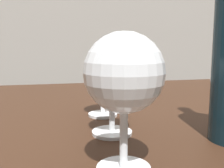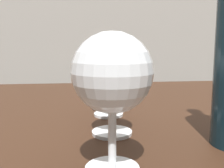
{
  "view_description": "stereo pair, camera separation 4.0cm",
  "coord_description": "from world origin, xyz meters",
  "views": [
    {
      "loc": [
        -0.13,
        -0.56,
        0.92
      ],
      "look_at": [
        -0.04,
        -0.17,
        0.86
      ],
      "focal_mm": 42.08,
      "sensor_mm": 36.0,
      "label": 1
    },
    {
      "loc": [
        -0.09,
        -0.57,
        0.92
      ],
      "look_at": [
        -0.04,
        -0.17,
        0.86
      ],
      "focal_mm": 42.08,
      "sensor_mm": 36.0,
      "label": 2
    }
  ],
  "objects": [
    {
      "name": "dining_table",
      "position": [
        0.0,
        0.0,
        0.68
      ],
      "size": [
        1.38,
        0.82,
        0.78
      ],
      "color": "#382114",
      "rests_on": "ground_plane"
    },
    {
      "name": "wine_glass_amber",
      "position": [
        -0.04,
        -0.06,
        0.87
      ],
      "size": [
        0.08,
        0.08,
        0.13
      ],
      "color": "white",
      "rests_on": "dining_table"
    },
    {
      "name": "wine_glass_cabernet",
      "position": [
        -0.06,
        -0.29,
        0.89
      ],
      "size": [
        0.09,
        0.09,
        0.15
      ],
      "color": "white",
      "rests_on": "dining_table"
    },
    {
      "name": "wine_glass_merlot",
      "position": [
        -0.04,
        -0.17,
        0.86
      ],
      "size": [
        0.07,
        0.07,
        0.12
      ],
      "color": "white",
      "rests_on": "dining_table"
    }
  ]
}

